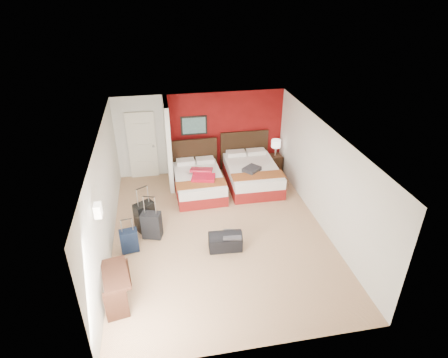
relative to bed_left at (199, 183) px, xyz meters
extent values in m
plane|color=tan|center=(0.25, -1.97, -0.28)|extent=(6.50, 6.50, 0.00)
cube|color=silver|center=(0.25, 1.28, 0.97)|extent=(5.00, 0.04, 2.50)
cube|color=silver|center=(-2.25, -1.97, 0.97)|extent=(0.04, 6.50, 2.50)
cube|color=black|center=(0.05, 1.22, 1.27)|extent=(0.78, 0.03, 0.58)
cube|color=white|center=(-2.13, -3.47, 1.62)|extent=(0.12, 0.20, 0.24)
cube|color=maroon|center=(1.00, 1.26, 0.97)|extent=(3.50, 0.04, 2.50)
cube|color=silver|center=(-0.75, 0.64, 0.97)|extent=(0.12, 1.20, 2.50)
cube|color=silver|center=(-1.50, 1.23, 0.74)|extent=(0.82, 0.06, 2.05)
cube|color=white|center=(0.00, 0.00, 0.00)|extent=(1.36, 1.91, 0.56)
cube|color=silver|center=(1.58, 0.14, 0.02)|extent=(1.44, 2.05, 0.61)
cube|color=red|center=(0.10, -0.10, 0.33)|extent=(0.80, 0.97, 0.11)
cube|color=#35353A|center=(1.48, -0.16, 0.38)|extent=(0.58, 0.57, 0.11)
cube|color=black|center=(2.49, 0.84, -0.01)|extent=(0.43, 0.43, 0.54)
cylinder|color=white|center=(2.49, 0.84, 0.52)|extent=(0.29, 0.29, 0.51)
cube|color=black|center=(-1.48, -1.53, 0.07)|extent=(0.55, 0.49, 0.70)
cube|color=black|center=(-1.33, -1.89, 0.04)|extent=(0.50, 0.38, 0.65)
cube|color=black|center=(-1.83, -2.31, -0.01)|extent=(0.41, 0.29, 0.53)
cube|color=black|center=(0.27, -2.59, -0.09)|extent=(0.76, 0.44, 0.37)
cube|color=#3D3C42|center=(0.42, -2.64, 0.12)|extent=(0.46, 0.41, 0.05)
cube|color=black|center=(-1.98, -3.81, 0.09)|extent=(0.61, 0.97, 0.75)
camera|label=1|loc=(-0.96, -9.13, 5.20)|focal=29.93mm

